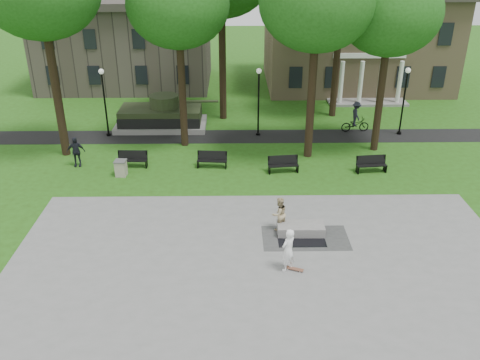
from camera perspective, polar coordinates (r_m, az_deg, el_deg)
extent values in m
plane|color=#244B11|center=(24.85, 2.20, -5.02)|extent=(120.00, 120.00, 0.00)
cube|color=gray|center=(20.72, 2.91, -12.10)|extent=(22.00, 16.00, 0.02)
cube|color=black|center=(35.67, 1.25, 4.92)|extent=(44.00, 2.60, 0.01)
cube|color=#9E8460|center=(49.40, 12.79, 15.04)|extent=(16.00, 11.00, 8.00)
cube|color=silver|center=(44.21, 14.33, 13.40)|extent=(6.00, 0.30, 0.40)
cube|color=#4C443D|center=(49.63, -12.56, 14.64)|extent=(15.00, 10.00, 7.20)
cylinder|color=black|center=(33.19, -20.00, 9.89)|extent=(0.52, 0.52, 8.96)
cylinder|color=black|center=(33.14, -6.53, 10.38)|extent=(0.48, 0.48, 8.00)
ellipsoid|color=#194A11|center=(32.18, -6.99, 18.99)|extent=(6.20, 6.20, 5.27)
cylinder|color=black|center=(31.37, 8.04, 9.72)|extent=(0.50, 0.50, 8.32)
ellipsoid|color=#194A11|center=(30.37, 8.67, 19.18)|extent=(6.60, 6.60, 5.61)
cylinder|color=black|center=(33.37, 15.52, 9.44)|extent=(0.46, 0.46, 7.68)
ellipsoid|color=#194A11|center=(32.43, 16.56, 17.58)|extent=(6.00, 6.00, 5.10)
cylinder|color=black|center=(38.18, -1.99, 13.58)|extent=(0.54, 0.54, 9.28)
cylinder|color=black|center=(39.50, 10.79, 13.09)|extent=(0.50, 0.50, 8.64)
cylinder|color=black|center=(36.28, -14.89, 8.08)|extent=(0.12, 0.12, 4.40)
sphere|color=silver|center=(35.67, -15.32, 11.67)|extent=(0.36, 0.36, 0.36)
cylinder|color=black|center=(36.95, -14.52, 4.96)|extent=(0.32, 0.32, 0.16)
cylinder|color=black|center=(35.26, 2.08, 8.43)|extent=(0.12, 0.12, 4.40)
sphere|color=silver|center=(34.63, 2.15, 12.14)|extent=(0.36, 0.36, 0.36)
cylinder|color=black|center=(35.95, 2.03, 5.20)|extent=(0.32, 0.32, 0.16)
cylinder|color=black|center=(37.13, 17.85, 8.10)|extent=(0.12, 0.12, 4.40)
sphere|color=silver|center=(36.53, 18.35, 11.61)|extent=(0.36, 0.36, 0.36)
cylinder|color=black|center=(37.78, 17.42, 5.05)|extent=(0.32, 0.32, 0.16)
cube|color=gray|center=(37.82, -8.81, 6.17)|extent=(6.50, 3.40, 0.40)
cube|color=#28331A|center=(37.58, -8.88, 7.24)|extent=(5.80, 2.80, 1.10)
cube|color=black|center=(36.38, -9.13, 6.27)|extent=(5.80, 0.35, 0.70)
cube|color=black|center=(38.91, -8.61, 7.60)|extent=(5.80, 0.35, 0.70)
cylinder|color=#28331A|center=(37.24, -8.52, 8.71)|extent=(2.10, 2.10, 0.90)
cylinder|color=#28331A|center=(37.01, -4.95, 8.79)|extent=(3.20, 0.18, 0.18)
cube|color=black|center=(23.75, 6.93, -6.74)|extent=(2.20, 1.20, 0.00)
cube|color=gray|center=(24.19, 6.83, -5.45)|extent=(2.22, 1.03, 0.45)
cube|color=brown|center=(21.79, 6.12, -9.93)|extent=(0.80, 0.47, 0.07)
imported|color=white|center=(21.25, 5.42, -7.83)|extent=(0.84, 0.83, 1.95)
imported|color=tan|center=(24.08, 4.41, -3.81)|extent=(1.03, 0.97, 1.67)
imported|color=black|center=(32.22, -17.95, 3.04)|extent=(1.14, 0.58, 1.87)
imported|color=black|center=(37.35, 12.79, 6.10)|extent=(2.04, 0.85, 1.05)
imported|color=#1F202A|center=(37.10, 12.91, 7.26)|extent=(0.74, 1.17, 1.74)
cube|color=black|center=(31.36, -11.99, 2.18)|extent=(1.82, 0.52, 0.05)
cube|color=black|center=(31.44, -11.97, 2.84)|extent=(1.80, 0.22, 0.50)
cube|color=black|center=(31.62, -13.47, 1.78)|extent=(0.08, 0.45, 0.45)
cube|color=black|center=(31.30, -10.43, 1.82)|extent=(0.08, 0.45, 0.45)
cube|color=black|center=(30.66, -3.17, 2.17)|extent=(1.83, 0.60, 0.05)
cube|color=black|center=(30.74, -3.17, 2.84)|extent=(1.81, 0.31, 0.50)
cube|color=black|center=(30.80, -4.74, 1.77)|extent=(0.10, 0.45, 0.45)
cube|color=black|center=(30.73, -1.57, 1.80)|extent=(0.10, 0.45, 0.45)
cube|color=black|center=(30.09, 4.89, 1.64)|extent=(1.84, 0.65, 0.05)
cube|color=black|center=(30.17, 4.88, 2.33)|extent=(1.81, 0.35, 0.50)
cube|color=black|center=(30.11, 3.27, 1.24)|extent=(0.11, 0.45, 0.45)
cube|color=black|center=(30.28, 6.48, 1.25)|extent=(0.11, 0.45, 0.45)
cube|color=black|center=(31.00, 14.57, 1.61)|extent=(1.84, 0.63, 0.05)
cube|color=black|center=(31.08, 14.53, 2.28)|extent=(1.81, 0.34, 0.50)
cube|color=black|center=(30.88, 13.00, 1.23)|extent=(0.11, 0.45, 0.45)
cube|color=black|center=(31.33, 16.02, 1.23)|extent=(0.11, 0.45, 0.45)
cube|color=#ACA48D|center=(30.38, -13.22, 1.26)|extent=(0.65, 0.65, 0.90)
cube|color=#4C4C4C|center=(30.19, -13.31, 2.09)|extent=(0.71, 0.71, 0.06)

